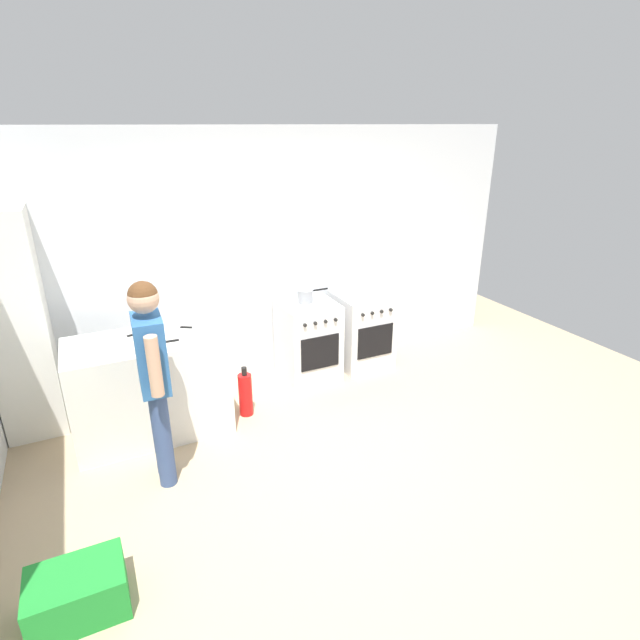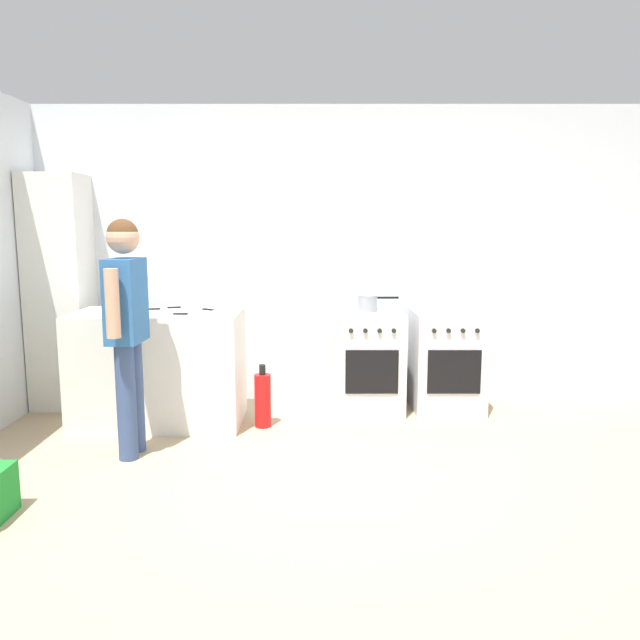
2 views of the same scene
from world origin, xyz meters
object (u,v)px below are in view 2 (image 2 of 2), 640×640
Objects in this scene: knife_paring at (212,310)px; fire_extinguisher at (264,400)px; knife_bread at (140,309)px; person at (127,317)px; oven_right at (448,361)px; knife_chef at (170,314)px; pot at (369,303)px; larder_cabinet at (61,293)px; oven_left at (370,361)px; knife_utility at (182,307)px.

knife_paring reaches higher than fire_extinguisher.
knife_bread is 0.22× the size of person.
knife_chef is at bearing -167.00° from oven_right.
larder_cabinet reaches higher than pot.
oven_left is 2.71m from larder_cabinet.
pot is at bearing -1.58° from larder_cabinet.
knife_bread is at bearing -157.70° from knife_utility.
oven_right is at bearing 5.88° from knife_bread.
pot is at bearing 112.14° from oven_left.
fire_extinguisher is at bearing -162.72° from oven_right.
person is (0.15, -0.82, 0.06)m from knife_bread.
oven_right is 2.28m from knife_utility.
oven_right is at bearing -2.49° from pot.
larder_cabinet reaches higher than knife_paring.
knife_utility is at bearing 88.75° from knife_chef.
oven_left is at bearing 18.20° from knife_chef.
knife_paring is (-1.29, -0.28, 0.48)m from oven_left.
person reaches higher than oven_right.
oven_right is at bearing 3.46° from knife_utility.
knife_paring is at bearing -171.72° from oven_right.
knife_utility is 0.13× the size of larder_cabinet.
larder_cabinet is at bearing 161.95° from fire_extinguisher.
knife_bread is (-1.86, -0.29, -0.02)m from pot.
oven_left is 3.39× the size of knife_utility.
knife_chef is 0.98m from fire_extinguisher.
oven_left is 2.43× the size of knife_bread.
knife_paring is at bearing -166.19° from pot.
larder_cabinet is (-1.78, 0.58, 0.78)m from fire_extinguisher.
knife_chef and knife_utility have the same top height.
knife_bread is 0.84m from person.
knife_paring is (-1.28, -0.31, -0.01)m from pot.
fire_extinguisher is (0.69, -0.34, -0.69)m from knife_utility.
pot is at bearing 33.16° from person.
pot reaches higher than knife_paring.
knife_chef is 0.62× the size of fire_extinguisher.
pot reaches higher than knife_utility.
person reaches higher than knife_chef.
oven_right is at bearing 13.00° from knife_chef.
knife_paring is 0.12× the size of person.
knife_bread is at bearing -172.05° from oven_left.
knife_utility is at bearing -175.07° from oven_left.
knife_paring is 0.83m from fire_extinguisher.
knife_chef reaches higher than fire_extinguisher.
larder_cabinet is (-0.78, 0.36, 0.10)m from knife_bread.
larder_cabinet is at bearing 154.98° from knife_bread.
person is 1.28m from fire_extinguisher.
knife_bread is at bearing -171.11° from pot.
larder_cabinet is (-2.65, 0.10, 0.57)m from oven_left.
larder_cabinet is at bearing 128.07° from person.
oven_right is at bearing 17.28° from fire_extinguisher.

